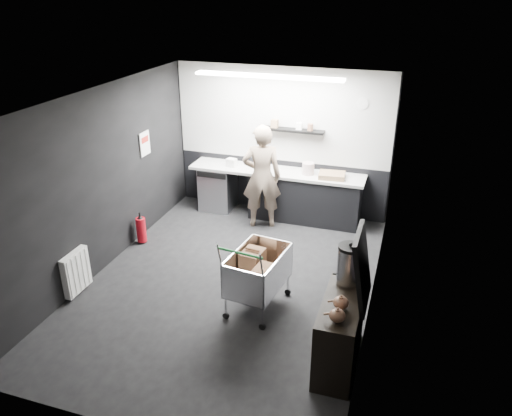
% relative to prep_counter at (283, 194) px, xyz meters
% --- Properties ---
extents(floor, '(5.50, 5.50, 0.00)m').
position_rel_prep_counter_xyz_m(floor, '(-0.14, -2.42, -0.46)').
color(floor, black).
rests_on(floor, ground).
extents(ceiling, '(5.50, 5.50, 0.00)m').
position_rel_prep_counter_xyz_m(ceiling, '(-0.14, -2.42, 2.24)').
color(ceiling, silver).
rests_on(ceiling, wall_back).
extents(wall_back, '(5.50, 0.00, 5.50)m').
position_rel_prep_counter_xyz_m(wall_back, '(-0.14, 0.33, 0.89)').
color(wall_back, black).
rests_on(wall_back, floor).
extents(wall_front, '(5.50, 0.00, 5.50)m').
position_rel_prep_counter_xyz_m(wall_front, '(-0.14, -5.17, 0.89)').
color(wall_front, black).
rests_on(wall_front, floor).
extents(wall_left, '(0.00, 5.50, 5.50)m').
position_rel_prep_counter_xyz_m(wall_left, '(-2.14, -2.42, 0.89)').
color(wall_left, black).
rests_on(wall_left, floor).
extents(wall_right, '(0.00, 5.50, 5.50)m').
position_rel_prep_counter_xyz_m(wall_right, '(1.86, -2.42, 0.89)').
color(wall_right, black).
rests_on(wall_right, floor).
extents(kitchen_wall_panel, '(3.95, 0.02, 1.70)m').
position_rel_prep_counter_xyz_m(kitchen_wall_panel, '(-0.14, 0.31, 1.39)').
color(kitchen_wall_panel, silver).
rests_on(kitchen_wall_panel, wall_back).
extents(dado_panel, '(3.95, 0.02, 1.00)m').
position_rel_prep_counter_xyz_m(dado_panel, '(-0.14, 0.31, 0.04)').
color(dado_panel, black).
rests_on(dado_panel, wall_back).
extents(floating_shelf, '(1.20, 0.22, 0.04)m').
position_rel_prep_counter_xyz_m(floating_shelf, '(0.06, 0.20, 1.16)').
color(floating_shelf, black).
rests_on(floating_shelf, wall_back).
extents(wall_clock, '(0.20, 0.03, 0.20)m').
position_rel_prep_counter_xyz_m(wall_clock, '(1.26, 0.30, 1.69)').
color(wall_clock, white).
rests_on(wall_clock, wall_back).
extents(poster, '(0.02, 0.30, 0.40)m').
position_rel_prep_counter_xyz_m(poster, '(-2.12, -1.12, 1.09)').
color(poster, white).
rests_on(poster, wall_left).
extents(poster_red_band, '(0.02, 0.22, 0.10)m').
position_rel_prep_counter_xyz_m(poster_red_band, '(-2.11, -1.12, 1.16)').
color(poster_red_band, '#B51E16').
rests_on(poster_red_band, poster).
extents(radiator, '(0.10, 0.50, 0.60)m').
position_rel_prep_counter_xyz_m(radiator, '(-2.08, -3.32, -0.11)').
color(radiator, white).
rests_on(radiator, wall_left).
extents(ceiling_strip, '(2.40, 0.20, 0.04)m').
position_rel_prep_counter_xyz_m(ceiling_strip, '(-0.14, -0.57, 2.21)').
color(ceiling_strip, white).
rests_on(ceiling_strip, ceiling).
extents(prep_counter, '(3.20, 0.61, 0.90)m').
position_rel_prep_counter_xyz_m(prep_counter, '(0.00, 0.00, 0.00)').
color(prep_counter, black).
rests_on(prep_counter, floor).
extents(person, '(0.78, 0.63, 1.86)m').
position_rel_prep_counter_xyz_m(person, '(-0.27, -0.45, 0.47)').
color(person, '#BDAD96').
rests_on(person, floor).
extents(shopping_cart, '(0.73, 1.08, 1.12)m').
position_rel_prep_counter_xyz_m(shopping_cart, '(0.42, -2.84, 0.08)').
color(shopping_cart, silver).
rests_on(shopping_cart, floor).
extents(sideboard, '(0.48, 1.13, 1.69)m').
position_rel_prep_counter_xyz_m(sideboard, '(1.64, -3.56, 0.08)').
color(sideboard, black).
rests_on(sideboard, floor).
extents(fire_extinguisher, '(0.16, 0.16, 0.52)m').
position_rel_prep_counter_xyz_m(fire_extinguisher, '(-1.99, -1.71, -0.20)').
color(fire_extinguisher, red).
rests_on(fire_extinguisher, floor).
extents(cardboard_box, '(0.47, 0.38, 0.09)m').
position_rel_prep_counter_xyz_m(cardboard_box, '(0.89, -0.05, 0.49)').
color(cardboard_box, '#92714E').
rests_on(cardboard_box, prep_counter).
extents(pink_tub, '(0.21, 0.21, 0.21)m').
position_rel_prep_counter_xyz_m(pink_tub, '(0.45, 0.00, 0.55)').
color(pink_tub, beige).
rests_on(pink_tub, prep_counter).
extents(white_container, '(0.19, 0.16, 0.15)m').
position_rel_prep_counter_xyz_m(white_container, '(-0.98, -0.05, 0.52)').
color(white_container, white).
rests_on(white_container, prep_counter).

